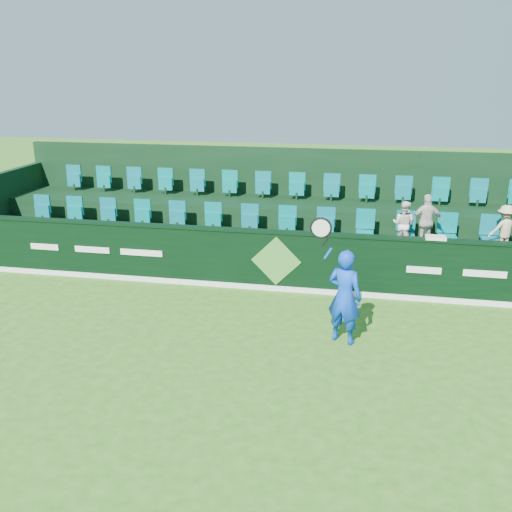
% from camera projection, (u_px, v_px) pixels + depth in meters
% --- Properties ---
extents(ground, '(60.00, 60.00, 0.00)m').
position_uv_depth(ground, '(237.00, 381.00, 8.95)').
color(ground, '#2C6418').
rests_on(ground, ground).
extents(sponsor_hoarding, '(16.00, 0.25, 1.35)m').
position_uv_depth(sponsor_hoarding, '(277.00, 261.00, 12.47)').
color(sponsor_hoarding, black).
rests_on(sponsor_hoarding, ground).
extents(stand_tier_front, '(16.00, 2.00, 0.80)m').
position_uv_depth(stand_tier_front, '(284.00, 257.00, 13.58)').
color(stand_tier_front, black).
rests_on(stand_tier_front, ground).
extents(stand_tier_back, '(16.00, 1.80, 1.30)m').
position_uv_depth(stand_tier_back, '(294.00, 226.00, 15.28)').
color(stand_tier_back, black).
rests_on(stand_tier_back, ground).
extents(stand_rear, '(16.00, 4.10, 2.60)m').
position_uv_depth(stand_rear, '(297.00, 202.00, 15.52)').
color(stand_rear, black).
rests_on(stand_rear, ground).
extents(seat_row_front, '(13.50, 0.50, 0.60)m').
position_uv_depth(seat_row_front, '(287.00, 224.00, 13.74)').
color(seat_row_front, '#09646D').
rests_on(seat_row_front, stand_tier_front).
extents(seat_row_back, '(13.50, 0.50, 0.60)m').
position_uv_depth(seat_row_back, '(296.00, 189.00, 15.26)').
color(seat_row_back, '#09646D').
rests_on(seat_row_back, stand_tier_back).
extents(tennis_player, '(1.08, 0.62, 2.37)m').
position_uv_depth(tennis_player, '(344.00, 296.00, 9.99)').
color(tennis_player, blue).
rests_on(tennis_player, ground).
extents(spectator_left, '(0.64, 0.58, 1.07)m').
position_uv_depth(spectator_left, '(404.00, 224.00, 12.82)').
color(spectator_left, white).
rests_on(spectator_left, stand_tier_front).
extents(spectator_middle, '(0.77, 0.42, 1.25)m').
position_uv_depth(spectator_middle, '(427.00, 222.00, 12.70)').
color(spectator_middle, beige).
rests_on(spectator_middle, stand_tier_front).
extents(spectator_right, '(0.78, 0.59, 1.07)m').
position_uv_depth(spectator_right, '(505.00, 229.00, 12.43)').
color(spectator_right, '#C7B68C').
rests_on(spectator_right, stand_tier_front).
extents(towel, '(0.41, 0.27, 0.06)m').
position_uv_depth(towel, '(436.00, 238.00, 11.66)').
color(towel, silver).
rests_on(towel, sponsor_hoarding).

